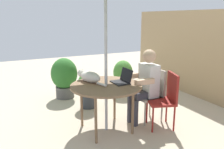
% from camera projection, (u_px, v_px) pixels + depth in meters
% --- Properties ---
extents(ground_plane, '(14.00, 14.00, 0.00)m').
position_uv_depth(ground_plane, '(106.00, 130.00, 3.65)').
color(ground_plane, '#BCAD93').
extents(fence_back, '(5.55, 0.08, 1.88)m').
position_uv_depth(fence_back, '(221.00, 59.00, 4.49)').
color(fence_back, tan).
rests_on(fence_back, ground).
extents(patio_table, '(1.08, 1.08, 0.74)m').
position_uv_depth(patio_table, '(106.00, 89.00, 3.48)').
color(patio_table, brown).
rests_on(patio_table, ground).
extents(chair_occupied, '(0.40, 0.40, 0.89)m').
position_uv_depth(chair_occupied, '(152.00, 91.00, 3.89)').
color(chair_occupied, '#B2A899').
rests_on(chair_occupied, ground).
extents(chair_empty, '(0.51, 0.51, 0.89)m').
position_uv_depth(chair_empty, '(166.00, 96.00, 3.63)').
color(chair_empty, maroon).
rests_on(chair_empty, ground).
extents(person_seated, '(0.48, 0.48, 1.23)m').
position_uv_depth(person_seated, '(145.00, 82.00, 3.79)').
color(person_seated, white).
rests_on(person_seated, ground).
extents(laptop, '(0.30, 0.25, 0.21)m').
position_uv_depth(laptop, '(123.00, 79.00, 3.57)').
color(laptop, black).
rests_on(laptop, patio_table).
extents(cat, '(0.63, 0.32, 0.17)m').
position_uv_depth(cat, '(89.00, 77.00, 3.61)').
color(cat, silver).
rests_on(cat, patio_table).
extents(potted_plant_near_fence, '(0.57, 0.57, 0.88)m').
position_uv_depth(potted_plant_near_fence, '(64.00, 76.00, 5.00)').
color(potted_plant_near_fence, '#595654').
rests_on(potted_plant_near_fence, ground).
extents(potted_plant_by_chair, '(0.44, 0.44, 0.78)m').
position_uv_depth(potted_plant_by_chair, '(123.00, 76.00, 5.27)').
color(potted_plant_by_chair, '#9E5138').
rests_on(potted_plant_by_chair, ground).
extents(potted_plant_corner, '(0.39, 0.39, 0.70)m').
position_uv_depth(potted_plant_corner, '(88.00, 88.00, 4.47)').
color(potted_plant_corner, '#33383D').
rests_on(potted_plant_corner, ground).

